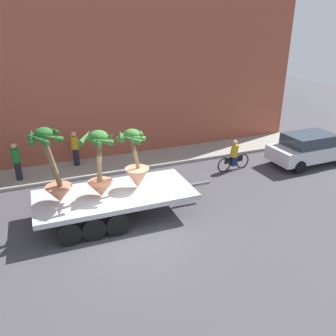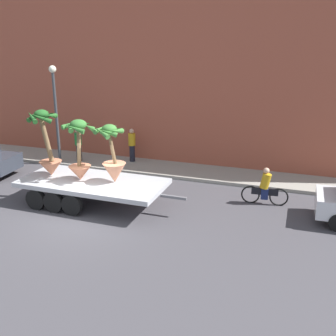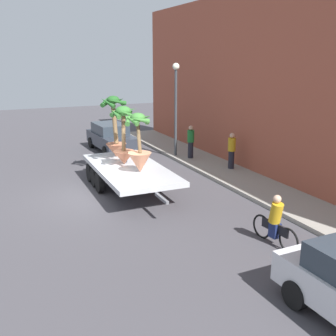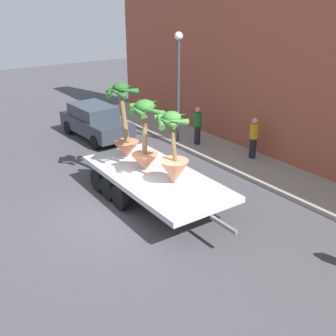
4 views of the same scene
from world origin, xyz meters
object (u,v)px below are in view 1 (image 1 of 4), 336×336
Objects in this scene: flatbed_trailer at (109,199)px; potted_palm_rear at (136,165)px; pedestrian_far_left at (75,148)px; potted_palm_middle at (54,172)px; cyclist at (234,157)px; parked_car at (310,148)px; pedestrian_near_gate at (17,161)px; potted_palm_front at (100,167)px.

flatbed_trailer is 2.95× the size of potted_palm_rear.
potted_palm_rear is at bearing -74.06° from pedestrian_far_left.
pedestrian_far_left is (1.35, 5.24, -1.07)m from potted_palm_middle.
potted_palm_rear is 6.05m from cyclist.
parked_car is 2.54× the size of pedestrian_far_left.
potted_palm_middle is 1.45× the size of cyclist.
cyclist is at bearing 14.14° from potted_palm_middle.
parked_car is 14.02m from pedestrian_near_gate.
potted_palm_middle is 8.78m from cyclist.
pedestrian_far_left is at bearing 91.56° from potted_palm_front.
potted_palm_front is (1.50, -0.10, -0.04)m from potted_palm_middle.
pedestrian_far_left is (-0.39, 5.29, 0.27)m from flatbed_trailer.
pedestrian_near_gate is at bearing 166.39° from cyclist.
potted_palm_front is (-1.33, -0.16, 0.18)m from potted_palm_rear.
pedestrian_near_gate is 1.00× the size of pedestrian_far_left.
potted_palm_front is 7.38m from cyclist.
flatbed_trailer is at bearing -85.79° from pedestrian_far_left.
potted_palm_rear is 1.33× the size of pedestrian_near_gate.
flatbed_trailer is 3.92× the size of pedestrian_near_gate.
potted_palm_front is 5.45m from pedestrian_near_gate.
cyclist is 1.08× the size of pedestrian_near_gate.
pedestrian_near_gate is (-4.13, 4.40, -0.85)m from potted_palm_rear.
pedestrian_far_left is (2.65, 0.78, 0.00)m from pedestrian_near_gate.
flatbed_trailer is at bearing -56.03° from pedestrian_near_gate.
potted_palm_rear reaches higher than pedestrian_near_gate.
flatbed_trailer is 3.92× the size of pedestrian_far_left.
pedestrian_far_left reaches higher than flatbed_trailer.
parked_car is at bearing 7.72° from potted_palm_front.
cyclist is (6.65, 2.16, -0.10)m from flatbed_trailer.
pedestrian_near_gate is at bearing 123.97° from flatbed_trailer.
potted_palm_front reaches higher than pedestrian_near_gate.
potted_palm_rear is 9.69m from parked_car.
pedestrian_far_left is (-0.15, 5.34, -1.03)m from potted_palm_front.
potted_palm_rear is 5.46m from pedestrian_far_left.
potted_palm_front reaches higher than cyclist.
potted_palm_front reaches higher than potted_palm_rear.
parked_car is (10.63, 1.42, 0.06)m from flatbed_trailer.
potted_palm_middle is (-2.83, -0.06, 0.22)m from potted_palm_rear.
parked_car is 11.68m from pedestrian_far_left.
potted_palm_front is 1.41× the size of pedestrian_far_left.
pedestrian_near_gate is at bearing 121.47° from potted_palm_front.
flatbed_trailer is 5.31m from pedestrian_far_left.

